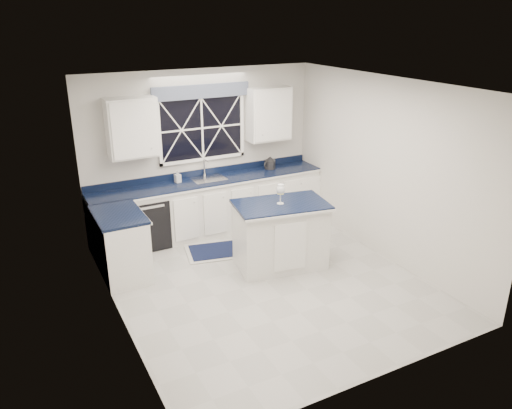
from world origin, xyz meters
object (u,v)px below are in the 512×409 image
dishwasher (147,221)px  soap_bottle (178,176)px  faucet (205,167)px  island (280,234)px  wine_glass (281,190)px  kettle (270,163)px

dishwasher → soap_bottle: soap_bottle is taller
faucet → island: 1.94m
soap_bottle → dishwasher: bearing=-169.9°
wine_glass → soap_bottle: size_ratio=1.45×
kettle → soap_bottle: size_ratio=1.50×
island → wine_glass: (-0.02, -0.01, 0.69)m
island → wine_glass: bearing=-141.7°
soap_bottle → island: bearing=-61.0°
dishwasher → faucet: (1.10, 0.19, 0.69)m
kettle → soap_bottle: 1.70m
dishwasher → soap_bottle: (0.59, 0.10, 0.63)m
faucet → island: size_ratio=0.21×
kettle → soap_bottle: (-1.70, 0.03, -0.00)m
dishwasher → island: size_ratio=0.57×
dishwasher → soap_bottle: 0.87m
soap_bottle → kettle: bearing=-1.1°
wine_glass → soap_bottle: 1.95m
faucet → dishwasher: bearing=-170.0°
dishwasher → wine_glass: 2.34m
kettle → dishwasher: bearing=159.4°
dishwasher → kettle: kettle is taller
kettle → wine_glass: 1.85m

